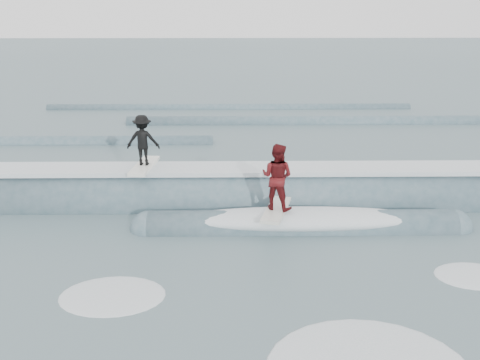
{
  "coord_description": "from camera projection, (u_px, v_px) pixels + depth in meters",
  "views": [
    {
      "loc": [
        -0.2,
        -10.11,
        6.48
      ],
      "look_at": [
        0.0,
        5.48,
        1.1
      ],
      "focal_mm": 40.0,
      "sensor_mm": 36.0,
      "label": 1
    }
  ],
  "objects": [
    {
      "name": "breaking_wave",
      "position": [
        248.0,
        204.0,
        17.48
      ],
      "size": [
        21.28,
        3.92,
        2.27
      ],
      "color": "#3B5863",
      "rests_on": "ground"
    },
    {
      "name": "surfer_red",
      "position": [
        277.0,
        179.0,
        15.23
      ],
      "size": [
        1.17,
        2.07,
        2.04
      ],
      "color": "silver",
      "rests_on": "ground"
    },
    {
      "name": "surfer_black",
      "position": [
        143.0,
        143.0,
        17.1
      ],
      "size": [
        1.06,
        2.05,
        1.73
      ],
      "color": "white",
      "rests_on": "ground"
    },
    {
      "name": "ground",
      "position": [
        243.0,
        309.0,
        11.68
      ],
      "size": [
        160.0,
        160.0,
        0.0
      ],
      "primitive_type": "plane",
      "color": "#40565D",
      "rests_on": "ground"
    },
    {
      "name": "far_swells",
      "position": [
        201.0,
        125.0,
        28.34
      ],
      "size": [
        39.26,
        8.65,
        0.8
      ],
      "color": "#3B5863",
      "rests_on": "ground"
    },
    {
      "name": "whitewater",
      "position": [
        264.0,
        339.0,
        10.65
      ],
      "size": [
        16.51,
        6.6,
        0.1
      ],
      "color": "white",
      "rests_on": "ground"
    }
  ]
}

